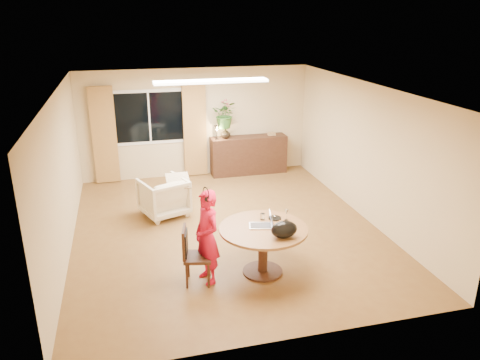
{
  "coord_description": "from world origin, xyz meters",
  "views": [
    {
      "loc": [
        -1.7,
        -7.73,
        3.82
      ],
      "look_at": [
        0.21,
        -0.2,
        1.02
      ],
      "focal_mm": 35.0,
      "sensor_mm": 36.0,
      "label": 1
    }
  ],
  "objects_px": {
    "armchair": "(164,197)",
    "sideboard": "(249,155)",
    "dining_chair": "(198,255)",
    "dining_table": "(263,237)",
    "child": "(207,237)"
  },
  "relations": [
    {
      "from": "dining_table",
      "to": "armchair",
      "type": "bearing_deg",
      "value": 116.03
    },
    {
      "from": "dining_table",
      "to": "dining_chair",
      "type": "bearing_deg",
      "value": -178.18
    },
    {
      "from": "child",
      "to": "armchair",
      "type": "relative_size",
      "value": 1.71
    },
    {
      "from": "armchair",
      "to": "sideboard",
      "type": "height_order",
      "value": "sideboard"
    },
    {
      "from": "dining_table",
      "to": "child",
      "type": "height_order",
      "value": "child"
    },
    {
      "from": "sideboard",
      "to": "child",
      "type": "bearing_deg",
      "value": -112.19
    },
    {
      "from": "dining_table",
      "to": "dining_chair",
      "type": "relative_size",
      "value": 1.5
    },
    {
      "from": "dining_table",
      "to": "armchair",
      "type": "relative_size",
      "value": 1.6
    },
    {
      "from": "dining_chair",
      "to": "armchair",
      "type": "xyz_separation_m",
      "value": [
        -0.25,
        2.61,
        -0.07
      ]
    },
    {
      "from": "dining_table",
      "to": "sideboard",
      "type": "bearing_deg",
      "value": 77.39
    },
    {
      "from": "dining_table",
      "to": "child",
      "type": "bearing_deg",
      "value": -179.33
    },
    {
      "from": "child",
      "to": "dining_chair",
      "type": "bearing_deg",
      "value": -99.22
    },
    {
      "from": "dining_table",
      "to": "dining_chair",
      "type": "xyz_separation_m",
      "value": [
        -1.01,
        -0.03,
        -0.15
      ]
    },
    {
      "from": "dining_table",
      "to": "sideboard",
      "type": "height_order",
      "value": "sideboard"
    },
    {
      "from": "dining_chair",
      "to": "child",
      "type": "bearing_deg",
      "value": 21.04
    }
  ]
}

